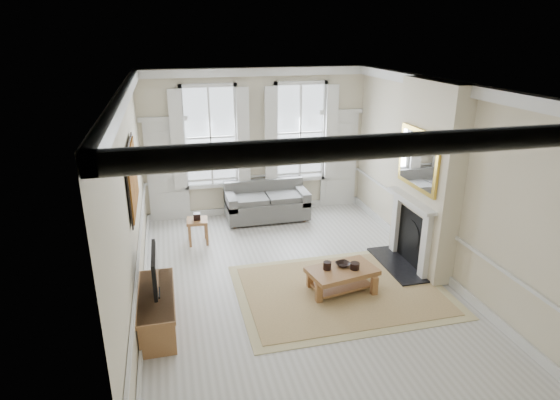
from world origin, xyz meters
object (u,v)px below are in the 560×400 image
object	(u,v)px
coffee_table	(342,273)
tv_stand	(157,310)
sofa	(266,204)
side_table	(197,224)

from	to	relation	value
coffee_table	tv_stand	bearing A→B (deg)	174.50
sofa	coffee_table	distance (m)	3.54
tv_stand	coffee_table	bearing A→B (deg)	5.17
sofa	coffee_table	bearing A→B (deg)	-81.26
sofa	side_table	bearing A→B (deg)	-149.45
coffee_table	sofa	bearing A→B (deg)	88.08
sofa	side_table	world-z (taller)	sofa
side_table	coffee_table	bearing A→B (deg)	-48.91
side_table	coffee_table	size ratio (longest dim) A/B	0.42
side_table	tv_stand	distance (m)	2.91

